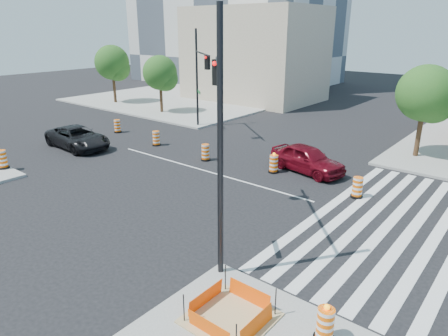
{
  "coord_description": "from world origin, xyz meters",
  "views": [
    {
      "loc": [
        14.61,
        -16.17,
        7.82
      ],
      "look_at": [
        3.11,
        -2.02,
        1.4
      ],
      "focal_mm": 32.0,
      "sensor_mm": 36.0,
      "label": 1
    }
  ],
  "objects_px": {
    "red_coupe": "(307,159)",
    "signal_pole_se": "(219,114)",
    "signal_pole_nw": "(200,71)",
    "dark_suv": "(78,137)"
  },
  "relations": [
    {
      "from": "signal_pole_se",
      "to": "signal_pole_nw",
      "type": "distance_m",
      "value": 18.13
    },
    {
      "from": "red_coupe",
      "to": "dark_suv",
      "type": "distance_m",
      "value": 15.55
    },
    {
      "from": "red_coupe",
      "to": "dark_suv",
      "type": "xyz_separation_m",
      "value": [
        -14.51,
        -5.57,
        -0.04
      ]
    },
    {
      "from": "red_coupe",
      "to": "signal_pole_se",
      "type": "height_order",
      "value": "signal_pole_se"
    },
    {
      "from": "signal_pole_se",
      "to": "signal_pole_nw",
      "type": "height_order",
      "value": "signal_pole_se"
    },
    {
      "from": "red_coupe",
      "to": "signal_pole_se",
      "type": "bearing_deg",
      "value": -159.46
    },
    {
      "from": "red_coupe",
      "to": "dark_suv",
      "type": "height_order",
      "value": "red_coupe"
    },
    {
      "from": "red_coupe",
      "to": "signal_pole_se",
      "type": "xyz_separation_m",
      "value": [
        1.52,
        -9.64,
        4.33
      ]
    },
    {
      "from": "red_coupe",
      "to": "signal_pole_se",
      "type": "distance_m",
      "value": 10.68
    },
    {
      "from": "signal_pole_nw",
      "to": "signal_pole_se",
      "type": "bearing_deg",
      "value": -7.11
    }
  ]
}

